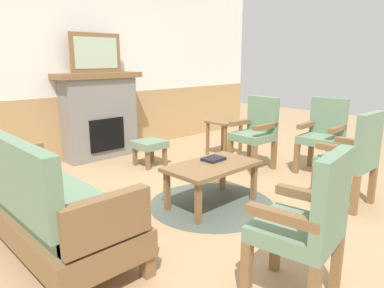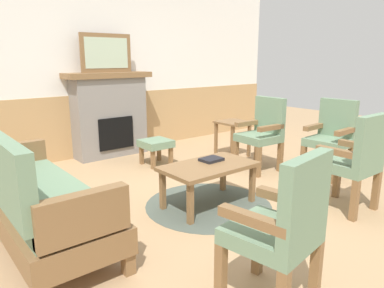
{
  "view_description": "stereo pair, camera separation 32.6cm",
  "coord_description": "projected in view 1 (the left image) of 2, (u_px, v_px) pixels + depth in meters",
  "views": [
    {
      "loc": [
        -2.71,
        -2.46,
        1.49
      ],
      "look_at": [
        0.0,
        0.35,
        0.55
      ],
      "focal_mm": 33.55,
      "sensor_mm": 36.0,
      "label": 1
    },
    {
      "loc": [
        -2.47,
        -2.67,
        1.49
      ],
      "look_at": [
        0.0,
        0.35,
        0.55
      ],
      "focal_mm": 33.55,
      "sensor_mm": 36.0,
      "label": 2
    }
  ],
  "objects": [
    {
      "name": "ground_plane",
      "position": [
        214.0,
        199.0,
        3.9
      ],
      "size": [
        14.0,
        14.0,
        0.0
      ],
      "primitive_type": "plane",
      "color": "tan"
    },
    {
      "name": "wall_back",
      "position": [
        89.0,
        70.0,
        5.41
      ],
      "size": [
        7.2,
        0.14,
        2.7
      ],
      "color": "white",
      "rests_on": "ground_plane"
    },
    {
      "name": "fireplace",
      "position": [
        100.0,
        115.0,
        5.39
      ],
      "size": [
        1.3,
        0.44,
        1.28
      ],
      "color": "gray",
      "rests_on": "ground_plane"
    },
    {
      "name": "framed_picture",
      "position": [
        96.0,
        53.0,
        5.17
      ],
      "size": [
        0.8,
        0.04,
        0.56
      ],
      "color": "brown",
      "rests_on": "fireplace"
    },
    {
      "name": "couch",
      "position": [
        44.0,
        203.0,
        2.77
      ],
      "size": [
        0.7,
        1.8,
        0.98
      ],
      "color": "brown",
      "rests_on": "ground_plane"
    },
    {
      "name": "coffee_table",
      "position": [
        212.0,
        169.0,
        3.65
      ],
      "size": [
        0.96,
        0.56,
        0.44
      ],
      "color": "brown",
      "rests_on": "ground_plane"
    },
    {
      "name": "round_rug",
      "position": [
        212.0,
        204.0,
        3.74
      ],
      "size": [
        1.3,
        1.3,
        0.01
      ],
      "primitive_type": "cylinder",
      "color": "#4C564C",
      "rests_on": "ground_plane"
    },
    {
      "name": "book_on_table",
      "position": [
        214.0,
        159.0,
        3.77
      ],
      "size": [
        0.23,
        0.18,
        0.03
      ],
      "primitive_type": "cube",
      "rotation": [
        0.0,
        0.0,
        0.04
      ],
      "color": "black",
      "rests_on": "coffee_table"
    },
    {
      "name": "footstool",
      "position": [
        150.0,
        146.0,
        5.04
      ],
      "size": [
        0.4,
        0.4,
        0.36
      ],
      "color": "brown",
      "rests_on": "ground_plane"
    },
    {
      "name": "armchair_near_fireplace",
      "position": [
        256.0,
        130.0,
        4.88
      ],
      "size": [
        0.51,
        0.51,
        0.98
      ],
      "color": "brown",
      "rests_on": "ground_plane"
    },
    {
      "name": "armchair_by_window_left",
      "position": [
        323.0,
        132.0,
        4.71
      ],
      "size": [
        0.5,
        0.5,
        0.98
      ],
      "color": "brown",
      "rests_on": "ground_plane"
    },
    {
      "name": "armchair_front_left",
      "position": [
        307.0,
        221.0,
        2.14
      ],
      "size": [
        0.54,
        0.54,
        0.98
      ],
      "color": "brown",
      "rests_on": "ground_plane"
    },
    {
      "name": "armchair_front_center",
      "position": [
        354.0,
        155.0,
        3.61
      ],
      "size": [
        0.49,
        0.49,
        0.98
      ],
      "color": "brown",
      "rests_on": "ground_plane"
    },
    {
      "name": "side_table",
      "position": [
        224.0,
        128.0,
        5.54
      ],
      "size": [
        0.44,
        0.44,
        0.55
      ],
      "color": "brown",
      "rests_on": "ground_plane"
    }
  ]
}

